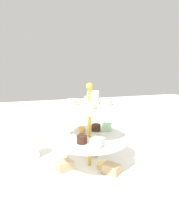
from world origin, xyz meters
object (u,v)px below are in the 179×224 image
water_glass_mid_back (30,145)px  butter_knife_right (160,151)px  tiered_serving_stand (90,143)px  water_glass_tall_right (169,173)px  water_glass_short_left (77,133)px  teacup_with_saucer (108,135)px

water_glass_mid_back → butter_knife_right: bearing=-8.9°
tiered_serving_stand → water_glass_tall_right: 0.24m
tiered_serving_stand → water_glass_tall_right: (0.15, -0.19, -0.02)m
tiered_serving_stand → water_glass_mid_back: size_ratio=2.99×
tiered_serving_stand → water_glass_short_left: tiered_serving_stand is taller
water_glass_short_left → water_glass_mid_back: water_glass_mid_back is taller
teacup_with_saucer → butter_knife_right: bearing=-47.4°
water_glass_tall_right → butter_knife_right: (0.14, 0.25, -0.07)m
teacup_with_saucer → water_glass_short_left: bearing=166.9°
water_glass_tall_right → butter_knife_right: water_glass_tall_right is taller
water_glass_short_left → butter_knife_right: water_glass_short_left is taller
teacup_with_saucer → water_glass_mid_back: water_glass_mid_back is taller
water_glass_tall_right → teacup_with_saucer: size_ratio=1.51×
butter_knife_right → water_glass_mid_back: size_ratio=1.79×
tiered_serving_stand → butter_knife_right: size_ratio=1.67×
water_glass_tall_right → water_glass_mid_back: 0.46m
water_glass_tall_right → teacup_with_saucer: 0.41m
tiered_serving_stand → water_glass_tall_right: bearing=-52.6°
teacup_with_saucer → water_glass_mid_back: (-0.32, -0.09, 0.02)m
butter_knife_right → teacup_with_saucer: bearing=40.2°
tiered_serving_stand → water_glass_short_left: 0.25m
water_glass_tall_right → butter_knife_right: 0.29m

